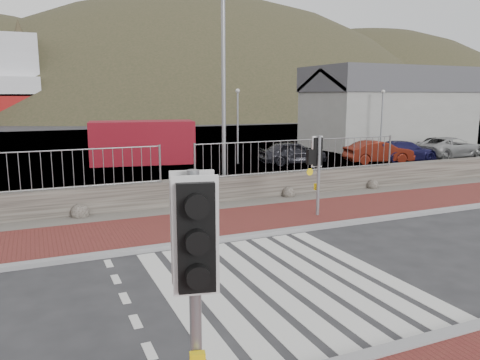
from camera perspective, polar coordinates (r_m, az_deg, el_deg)
name	(u,v)px	position (r m, az deg, el deg)	size (l,w,h in m)	color
ground	(280,283)	(9.68, 4.87, -12.34)	(220.00, 220.00, 0.00)	#28282B
sidewalk_far	(205,225)	(13.57, -4.31, -5.52)	(40.00, 3.00, 0.08)	maroon
kerb_near	(380,354)	(7.44, 16.69, -19.66)	(40.00, 0.25, 0.12)	gray
kerb_far	(224,239)	(12.22, -1.93, -7.22)	(40.00, 0.25, 0.12)	gray
zebra_crossing	(280,282)	(9.68, 4.87, -12.31)	(4.62, 5.60, 0.01)	silver
gravel_strip	(184,210)	(15.41, -6.80, -3.69)	(40.00, 1.50, 0.06)	#59544C
stone_wall	(177,193)	(16.07, -7.67, -1.60)	(40.00, 0.60, 0.90)	#403B35
railing	(177,154)	(15.71, -7.64, 3.19)	(18.07, 0.07, 1.22)	gray
quay	(99,147)	(36.18, -16.85, 3.85)	(120.00, 40.00, 0.50)	#4C4C4F
water	(66,123)	(70.96, -20.42, 6.53)	(220.00, 50.00, 0.05)	#3F4C54
harbor_building	(388,107)	(36.90, 17.65, 8.49)	(12.20, 6.20, 5.80)	#9E9E99
hills_backdrop	(100,229)	(100.01, -16.65, -5.80)	(254.00, 90.00, 100.00)	#2F311D
traffic_signal_near	(195,257)	(4.57, -5.57, -9.32)	(0.48, 0.35, 3.03)	gray
traffic_signal_far	(318,159)	(14.38, 9.50, 2.58)	(0.60, 0.22, 2.54)	gray
streetlight	(227,65)	(17.29, -1.65, 13.89)	(1.77, 0.70, 8.58)	gray
shipping_container	(142,142)	(26.78, -11.82, 4.53)	(5.64, 2.35, 2.35)	maroon
car_a	(293,153)	(26.05, 6.46, 3.34)	(1.51, 3.75, 1.28)	black
car_b	(379,152)	(27.40, 16.54, 3.30)	(1.33, 3.82, 1.26)	#5F180D
car_c	(404,151)	(28.57, 19.33, 3.35)	(1.68, 4.12, 1.20)	#171542
car_d	(451,147)	(31.33, 24.29, 3.64)	(2.09, 4.54, 1.26)	#949494
car_e	(440,145)	(33.75, 23.17, 3.99)	(1.31, 3.26, 1.11)	black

